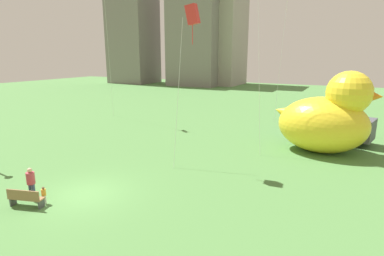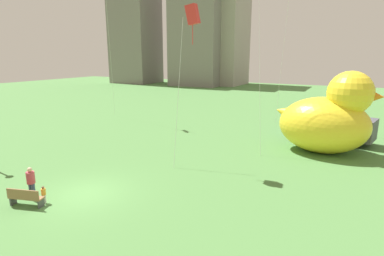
% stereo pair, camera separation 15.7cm
% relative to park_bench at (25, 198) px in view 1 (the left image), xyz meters
% --- Properties ---
extents(ground_plane, '(140.00, 140.00, 0.00)m').
position_rel_park_bench_xyz_m(ground_plane, '(1.43, 2.30, -0.48)').
color(ground_plane, '#4E8141').
extents(park_bench, '(1.71, 0.91, 0.90)m').
position_rel_park_bench_xyz_m(park_bench, '(0.00, 0.00, 0.00)').
color(park_bench, olive).
rests_on(park_bench, ground).
extents(person_adult, '(0.40, 0.40, 1.62)m').
position_rel_park_bench_xyz_m(person_adult, '(-0.51, 0.72, 0.42)').
color(person_adult, '#38476B').
rests_on(person_adult, ground).
extents(person_child, '(0.21, 0.21, 0.87)m').
position_rel_park_bench_xyz_m(person_child, '(0.46, 0.64, 0.00)').
color(person_child, silver).
rests_on(person_child, ground).
extents(giant_inflatable_duck, '(7.17, 4.60, 5.95)m').
position_rel_park_bench_xyz_m(giant_inflatable_duck, '(11.62, 15.61, 2.06)').
color(giant_inflatable_duck, yellow).
rests_on(giant_inflatable_duck, ground).
extents(box_truck, '(6.46, 3.57, 2.85)m').
position_rel_park_bench_xyz_m(box_truck, '(11.69, 19.32, 0.97)').
color(box_truck, '#264CA5').
rests_on(box_truck, ground).
extents(city_skyline, '(75.93, 16.31, 40.60)m').
position_rel_park_bench_xyz_m(city_skyline, '(-16.57, 60.64, 15.02)').
color(city_skyline, gray).
rests_on(city_skyline, ground).
extents(kite_red, '(1.53, 1.89, 9.88)m').
position_rel_park_bench_xyz_m(kite_red, '(4.27, 8.72, 8.74)').
color(kite_red, silver).
rests_on(kite_red, ground).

